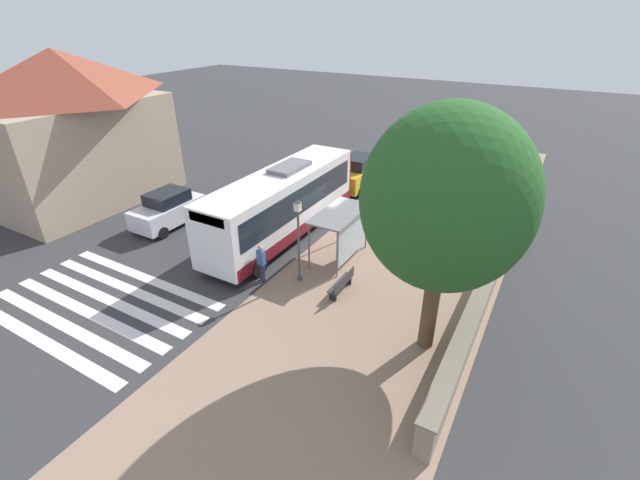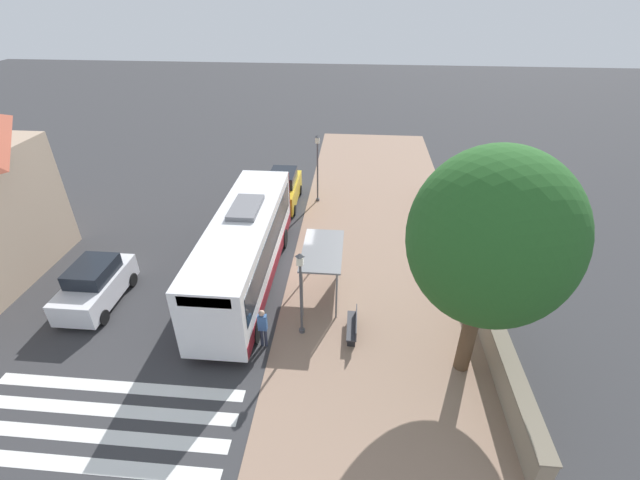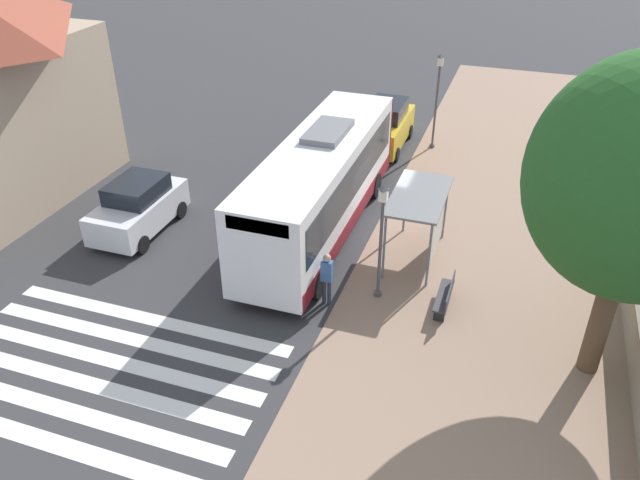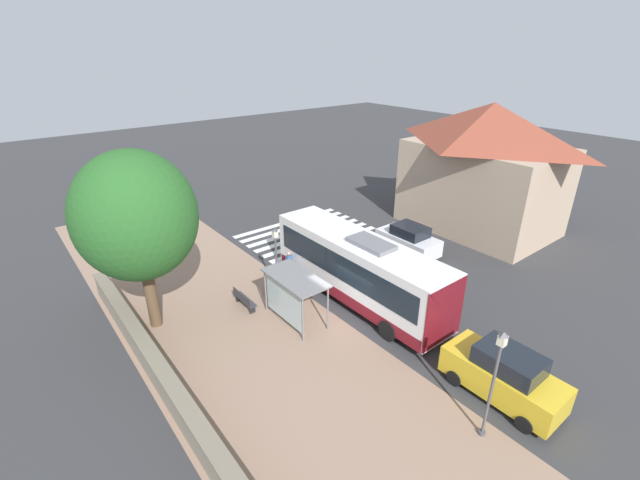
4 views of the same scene
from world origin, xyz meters
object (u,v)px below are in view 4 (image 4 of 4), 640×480
(bench, at_px, (244,300))
(parked_car_behind_bus, at_px, (504,375))
(bus_shelter, at_px, (292,285))
(street_lamp_far, at_px, (276,256))
(bus, at_px, (359,268))
(parked_car_far_lane, at_px, (408,240))
(pedestrian, at_px, (289,263))
(street_lamp_near, at_px, (494,377))
(shade_tree, at_px, (136,217))

(bench, bearing_deg, parked_car_behind_bus, -67.71)
(bench, bearing_deg, bus_shelter, -62.64)
(bus_shelter, height_order, street_lamp_far, street_lamp_far)
(bus_shelter, xyz_separation_m, parked_car_behind_bus, (3.40, -8.95, -1.00))
(bus, relative_size, parked_car_behind_bus, 2.41)
(bench, distance_m, parked_car_far_lane, 11.37)
(bench, relative_size, parked_car_behind_bus, 0.39)
(street_lamp_far, height_order, parked_car_far_lane, street_lamp_far)
(bench, distance_m, street_lamp_far, 2.77)
(bus_shelter, height_order, bench, bus_shelter)
(pedestrian, relative_size, parked_car_far_lane, 0.44)
(bench, relative_size, street_lamp_near, 0.40)
(bus_shelter, distance_m, parked_car_far_lane, 10.18)
(street_lamp_near, xyz_separation_m, parked_car_behind_bus, (2.14, 0.61, -1.56))
(bus, distance_m, bus_shelter, 3.78)
(pedestrian, xyz_separation_m, parked_car_behind_bus, (1.23, -12.39, -0.03))
(bus_shelter, xyz_separation_m, parked_car_far_lane, (10.01, 1.45, -1.07))
(parked_car_behind_bus, relative_size, parked_car_far_lane, 1.10)
(parked_car_behind_bus, height_order, parked_car_far_lane, parked_car_behind_bus)
(pedestrian, height_order, shade_tree, shade_tree)
(bus_shelter, height_order, parked_car_far_lane, bus_shelter)
(bus_shelter, xyz_separation_m, street_lamp_far, (0.78, 2.57, 0.28))
(bus, height_order, parked_car_far_lane, bus)
(pedestrian, xyz_separation_m, street_lamp_far, (-1.39, -0.87, 1.25))
(pedestrian, relative_size, bench, 1.03)
(shade_tree, relative_size, parked_car_far_lane, 2.12)
(bench, bearing_deg, street_lamp_far, 1.71)
(shade_tree, bearing_deg, street_lamp_near, -63.75)
(bus, xyz_separation_m, parked_car_far_lane, (6.27, 2.02, -0.97))
(shade_tree, distance_m, parked_car_far_lane, 16.25)
(street_lamp_near, xyz_separation_m, shade_tree, (-6.62, 13.42, 3.02))
(parked_car_behind_bus, bearing_deg, bus_shelter, 110.79)
(street_lamp_near, relative_size, street_lamp_far, 1.13)
(bus, bearing_deg, parked_car_far_lane, 17.82)
(street_lamp_far, distance_m, parked_car_far_lane, 9.40)
(bench, distance_m, shade_tree, 6.69)
(bench, height_order, shade_tree, shade_tree)
(street_lamp_near, bearing_deg, bus, 74.55)
(pedestrian, height_order, parked_car_far_lane, parked_car_far_lane)
(street_lamp_near, distance_m, street_lamp_far, 12.14)
(parked_car_behind_bus, bearing_deg, bus, 87.66)
(bench, bearing_deg, street_lamp_near, -78.04)
(bus_shelter, distance_m, street_lamp_near, 9.65)
(bench, distance_m, parked_car_behind_bus, 12.40)
(bench, height_order, street_lamp_far, street_lamp_far)
(pedestrian, relative_size, shade_tree, 0.21)
(bus, bearing_deg, parked_car_behind_bus, -92.34)
(street_lamp_near, height_order, street_lamp_far, street_lamp_near)
(pedestrian, relative_size, street_lamp_far, 0.46)
(street_lamp_near, distance_m, shade_tree, 15.27)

